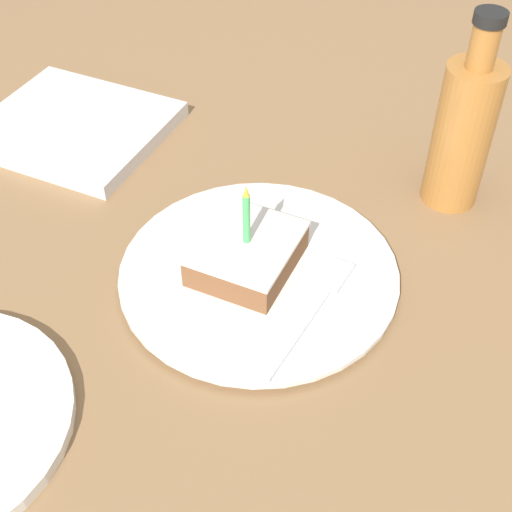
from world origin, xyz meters
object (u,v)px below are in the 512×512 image
(plate, at_px, (256,273))
(bottle, at_px, (463,130))
(fork, at_px, (314,307))
(marble_board, at_px, (75,127))
(cake_slice, at_px, (247,253))

(plate, relative_size, bottle, 1.26)
(plate, distance_m, fork, 0.08)
(plate, distance_m, marble_board, 0.36)
(cake_slice, bearing_deg, marble_board, 155.91)
(cake_slice, distance_m, fork, 0.09)
(cake_slice, relative_size, fork, 0.64)
(fork, relative_size, bottle, 0.75)
(plate, distance_m, cake_slice, 0.03)
(plate, bearing_deg, bottle, 55.76)
(cake_slice, xyz_separation_m, marble_board, (-0.32, 0.14, -0.02))
(fork, xyz_separation_m, bottle, (0.07, 0.25, 0.08))
(cake_slice, distance_m, bottle, 0.28)
(plate, xyz_separation_m, marble_board, (-0.33, 0.14, 0.00))
(bottle, bearing_deg, plate, -124.24)
(cake_slice, height_order, marble_board, cake_slice)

